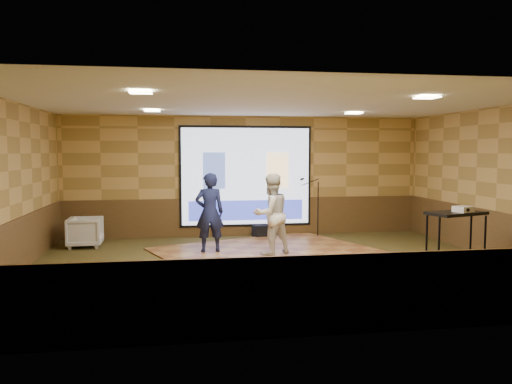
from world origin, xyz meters
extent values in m
plane|color=#353C1B|center=(0.00, 0.00, 0.00)|extent=(9.00, 9.00, 0.00)
cube|color=tan|center=(0.00, 3.50, 1.50)|extent=(9.00, 0.04, 3.00)
cube|color=tan|center=(0.00, -3.50, 1.50)|extent=(9.00, 0.04, 3.00)
cube|color=tan|center=(-4.50, 0.00, 1.50)|extent=(0.04, 7.00, 3.00)
cube|color=tan|center=(4.50, 0.00, 1.50)|extent=(0.04, 7.00, 3.00)
cube|color=silver|center=(0.00, 0.00, 3.00)|extent=(9.00, 7.00, 0.04)
cube|color=#4C3519|center=(0.00, 3.48, 0.47)|extent=(9.00, 0.04, 0.95)
cube|color=#4C3519|center=(0.00, -3.48, 0.47)|extent=(9.00, 0.04, 0.95)
cube|color=#4C3519|center=(-4.48, 0.00, 0.47)|extent=(0.04, 7.00, 0.95)
cube|color=#4C3519|center=(4.48, 0.00, 0.47)|extent=(0.04, 7.00, 0.95)
cube|color=black|center=(0.00, 3.45, 1.50)|extent=(3.32, 0.03, 2.52)
cube|color=#C7D6FC|center=(0.00, 3.42, 1.50)|extent=(3.20, 0.02, 2.40)
cube|color=#40528D|center=(-0.80, 3.40, 1.65)|extent=(0.55, 0.01, 0.90)
cube|color=#FCD692|center=(0.80, 3.40, 1.65)|extent=(0.55, 0.01, 0.90)
cube|color=#303EB4|center=(0.00, 3.40, 0.65)|extent=(2.88, 0.01, 0.50)
cube|color=#FFEFBF|center=(-2.20, 1.80, 2.97)|extent=(0.32, 0.32, 0.02)
cube|color=#FFEFBF|center=(2.20, 1.80, 2.97)|extent=(0.32, 0.32, 0.02)
cube|color=#FFEFBF|center=(-2.20, -1.50, 2.97)|extent=(0.32, 0.32, 0.02)
cube|color=#FFEFBF|center=(2.20, -1.50, 2.97)|extent=(0.32, 0.32, 0.02)
cube|color=#A2703B|center=(0.16, 1.30, 0.02)|extent=(5.22, 4.64, 0.03)
imported|color=#151B42|center=(-1.04, 1.42, 0.86)|extent=(0.63, 0.44, 1.65)
imported|color=beige|center=(0.17, 0.96, 0.85)|extent=(0.98, 0.89, 1.65)
cylinder|color=black|center=(2.71, -1.09, 0.51)|extent=(0.04, 0.04, 1.02)
cylinder|color=black|center=(3.56, -1.09, 0.51)|extent=(0.04, 0.04, 1.02)
cylinder|color=black|center=(2.71, -0.66, 0.51)|extent=(0.04, 0.04, 1.02)
cylinder|color=black|center=(3.56, -0.66, 0.51)|extent=(0.04, 0.04, 1.02)
cube|color=black|center=(3.13, -0.88, 1.04)|extent=(1.02, 0.54, 0.05)
cube|color=black|center=(3.13, -0.88, 0.27)|extent=(0.91, 0.48, 0.03)
cube|color=silver|center=(3.23, -0.94, 1.12)|extent=(0.37, 0.34, 0.10)
cylinder|color=black|center=(1.73, 2.96, 0.01)|extent=(0.24, 0.24, 0.02)
cylinder|color=black|center=(1.73, 2.96, 0.69)|extent=(0.02, 0.02, 1.37)
cylinder|color=black|center=(1.53, 2.96, 1.37)|extent=(0.44, 0.02, 0.17)
cylinder|color=black|center=(1.32, 2.96, 1.45)|extent=(0.10, 0.05, 0.08)
imported|color=gray|center=(-3.73, 2.50, 0.34)|extent=(0.76, 0.74, 0.67)
cube|color=black|center=(0.39, 3.19, 0.15)|extent=(0.53, 0.41, 0.30)
camera|label=1|loc=(-1.69, -8.91, 2.13)|focal=35.00mm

